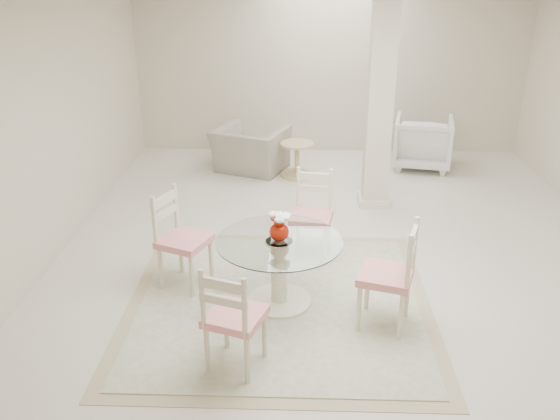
{
  "coord_description": "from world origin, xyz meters",
  "views": [
    {
      "loc": [
        -0.46,
        -5.74,
        2.97
      ],
      "look_at": [
        -0.62,
        -0.9,
        0.85
      ],
      "focal_mm": 38.0,
      "sensor_mm": 36.0,
      "label": 1
    }
  ],
  "objects_px": {
    "dining_table": "(279,272)",
    "dining_chair_south": "(231,312)",
    "dining_chair_west": "(178,232)",
    "red_vase": "(280,226)",
    "column": "(380,99)",
    "side_table": "(297,161)",
    "recliner_taupe": "(250,149)",
    "dining_chair_north": "(312,208)",
    "armchair_white": "(423,142)",
    "dining_chair_east": "(395,268)"
  },
  "relations": [
    {
      "from": "column",
      "to": "red_vase",
      "type": "bearing_deg",
      "value": -115.0
    },
    {
      "from": "red_vase",
      "to": "armchair_white",
      "type": "height_order",
      "value": "red_vase"
    },
    {
      "from": "dining_chair_west",
      "to": "dining_chair_east",
      "type": "bearing_deg",
      "value": -85.75
    },
    {
      "from": "dining_chair_north",
      "to": "side_table",
      "type": "distance_m",
      "value": 2.43
    },
    {
      "from": "dining_chair_north",
      "to": "dining_chair_west",
      "type": "xyz_separation_m",
      "value": [
        -1.27,
        -0.64,
        0.01
      ]
    },
    {
      "from": "red_vase",
      "to": "recliner_taupe",
      "type": "bearing_deg",
      "value": 98.74
    },
    {
      "from": "dining_chair_south",
      "to": "dining_chair_west",
      "type": "bearing_deg",
      "value": -43.99
    },
    {
      "from": "dining_chair_north",
      "to": "dining_chair_south",
      "type": "relative_size",
      "value": 1.01
    },
    {
      "from": "dining_chair_north",
      "to": "dining_chair_south",
      "type": "height_order",
      "value": "dining_chair_north"
    },
    {
      "from": "column",
      "to": "side_table",
      "type": "height_order",
      "value": "column"
    },
    {
      "from": "dining_chair_south",
      "to": "recliner_taupe",
      "type": "relative_size",
      "value": 1.03
    },
    {
      "from": "dining_chair_west",
      "to": "dining_chair_north",
      "type": "bearing_deg",
      "value": -40.56
    },
    {
      "from": "dining_chair_west",
      "to": "column",
      "type": "bearing_deg",
      "value": -22.57
    },
    {
      "from": "side_table",
      "to": "dining_chair_south",
      "type": "bearing_deg",
      "value": -95.95
    },
    {
      "from": "red_vase",
      "to": "armchair_white",
      "type": "distance_m",
      "value": 4.34
    },
    {
      "from": "column",
      "to": "dining_chair_east",
      "type": "distance_m",
      "value": 2.83
    },
    {
      "from": "recliner_taupe",
      "to": "dining_chair_west",
      "type": "bearing_deg",
      "value": 103.9
    },
    {
      "from": "column",
      "to": "dining_chair_north",
      "type": "height_order",
      "value": "column"
    },
    {
      "from": "side_table",
      "to": "dining_chair_east",
      "type": "bearing_deg",
      "value": -77.22
    },
    {
      "from": "column",
      "to": "armchair_white",
      "type": "bearing_deg",
      "value": 59.09
    },
    {
      "from": "armchair_white",
      "to": "side_table",
      "type": "distance_m",
      "value": 1.92
    },
    {
      "from": "dining_chair_west",
      "to": "red_vase",
      "type": "bearing_deg",
      "value": -85.99
    },
    {
      "from": "dining_chair_north",
      "to": "red_vase",
      "type": "bearing_deg",
      "value": -98.18
    },
    {
      "from": "dining_table",
      "to": "red_vase",
      "type": "xyz_separation_m",
      "value": [
        0.0,
        -0.0,
        0.45
      ]
    },
    {
      "from": "dining_chair_south",
      "to": "recliner_taupe",
      "type": "xyz_separation_m",
      "value": [
        -0.23,
        4.57,
        -0.21
      ]
    },
    {
      "from": "red_vase",
      "to": "side_table",
      "type": "xyz_separation_m",
      "value": [
        0.13,
        3.37,
        -0.55
      ]
    },
    {
      "from": "dining_chair_west",
      "to": "recliner_taupe",
      "type": "height_order",
      "value": "dining_chair_west"
    },
    {
      "from": "dining_chair_west",
      "to": "dining_chair_south",
      "type": "xyz_separation_m",
      "value": [
        0.65,
        -1.29,
        -0.02
      ]
    },
    {
      "from": "dining_chair_north",
      "to": "dining_table",
      "type": "bearing_deg",
      "value": -98.39
    },
    {
      "from": "dining_table",
      "to": "armchair_white",
      "type": "relative_size",
      "value": 1.34
    },
    {
      "from": "recliner_taupe",
      "to": "side_table",
      "type": "height_order",
      "value": "recliner_taupe"
    },
    {
      "from": "column",
      "to": "dining_chair_south",
      "type": "bearing_deg",
      "value": -113.22
    },
    {
      "from": "red_vase",
      "to": "recliner_taupe",
      "type": "height_order",
      "value": "red_vase"
    },
    {
      "from": "dining_chair_east",
      "to": "dining_chair_west",
      "type": "bearing_deg",
      "value": -91.22
    },
    {
      "from": "dining_chair_east",
      "to": "dining_chair_north",
      "type": "xyz_separation_m",
      "value": [
        -0.66,
        1.29,
        -0.02
      ]
    },
    {
      "from": "dining_chair_north",
      "to": "armchair_white",
      "type": "distance_m",
      "value": 3.33
    },
    {
      "from": "column",
      "to": "dining_table",
      "type": "height_order",
      "value": "column"
    },
    {
      "from": "dining_table",
      "to": "dining_chair_south",
      "type": "relative_size",
      "value": 1.11
    },
    {
      "from": "dining_chair_west",
      "to": "dining_table",
      "type": "bearing_deg",
      "value": -85.93
    },
    {
      "from": "dining_chair_west",
      "to": "side_table",
      "type": "height_order",
      "value": "dining_chair_west"
    },
    {
      "from": "armchair_white",
      "to": "side_table",
      "type": "relative_size",
      "value": 1.69
    },
    {
      "from": "dining_chair_north",
      "to": "recliner_taupe",
      "type": "bearing_deg",
      "value": 117.37
    },
    {
      "from": "dining_table",
      "to": "red_vase",
      "type": "height_order",
      "value": "red_vase"
    },
    {
      "from": "dining_chair_north",
      "to": "side_table",
      "type": "bearing_deg",
      "value": 103.51
    },
    {
      "from": "column",
      "to": "dining_table",
      "type": "relative_size",
      "value": 2.41
    },
    {
      "from": "column",
      "to": "dining_chair_south",
      "type": "relative_size",
      "value": 2.67
    },
    {
      "from": "red_vase",
      "to": "dining_chair_east",
      "type": "height_order",
      "value": "dining_chair_east"
    },
    {
      "from": "dining_chair_west",
      "to": "armchair_white",
      "type": "xyz_separation_m",
      "value": [
        2.95,
        3.52,
        -0.17
      ]
    },
    {
      "from": "dining_table",
      "to": "dining_chair_west",
      "type": "distance_m",
      "value": 1.04
    },
    {
      "from": "dining_chair_east",
      "to": "dining_chair_west",
      "type": "relative_size",
      "value": 1.01
    }
  ]
}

